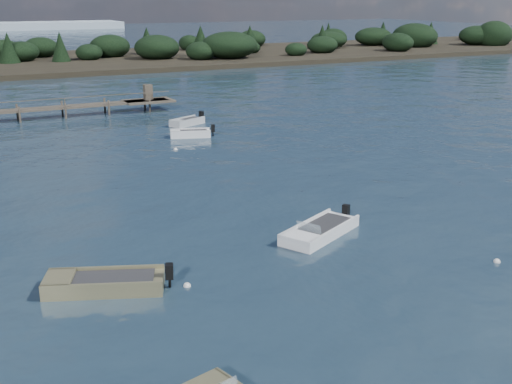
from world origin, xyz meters
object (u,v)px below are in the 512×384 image
dinghy_mid_white_a (320,233)px  tender_far_white (191,135)px  dinghy_mid_grey (105,286)px  tender_far_grey_b (187,123)px

dinghy_mid_white_a → tender_far_white: size_ratio=1.35×
dinghy_mid_white_a → tender_far_white: (2.78, 24.88, 0.02)m
dinghy_mid_white_a → dinghy_mid_grey: (-11.18, -1.28, 0.02)m
tender_far_grey_b → tender_far_white: tender_far_grey_b is taller
tender_far_grey_b → dinghy_mid_grey: (-15.61, -31.24, -0.01)m
dinghy_mid_white_a → tender_far_white: bearing=83.6°
dinghy_mid_grey → tender_far_grey_b: bearing=63.4°
tender_far_white → dinghy_mid_white_a: bearing=-96.4°
tender_far_grey_b → dinghy_mid_grey: tender_far_grey_b is taller
dinghy_mid_white_a → tender_far_grey_b: size_ratio=1.35×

